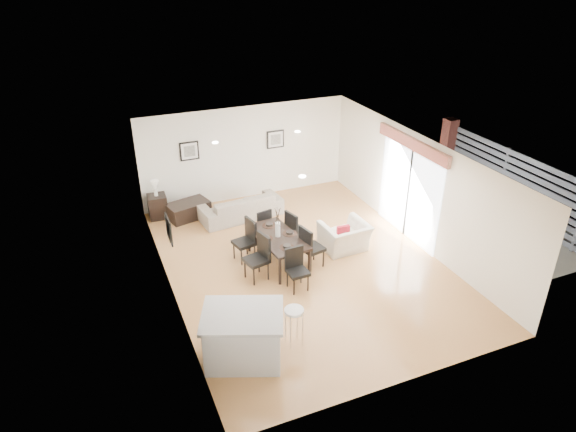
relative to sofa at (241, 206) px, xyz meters
name	(u,v)px	position (x,y,z in m)	size (l,w,h in m)	color
ground	(303,264)	(0.58, -2.79, -0.32)	(8.00, 8.00, 0.00)	tan
wall_back	(246,153)	(0.58, 1.21, 1.03)	(6.00, 0.04, 2.70)	white
wall_front	(409,319)	(0.58, -6.79, 1.03)	(6.00, 0.04, 2.70)	white
wall_left	(167,238)	(-2.42, -2.79, 1.03)	(0.04, 8.00, 2.70)	white
wall_right	(417,190)	(3.58, -2.79, 1.03)	(0.04, 8.00, 2.70)	white
ceiling	(305,154)	(0.58, -2.79, 2.38)	(6.00, 8.00, 0.02)	white
sofa	(241,206)	(0.00, 0.00, 0.00)	(2.22, 0.87, 0.65)	#A09381
armchair	(344,237)	(1.77, -2.57, 0.02)	(1.06, 0.93, 0.69)	white
courtyard_plant_a	(492,212)	(6.01, -2.90, 0.01)	(0.60, 0.52, 0.67)	#364F22
courtyard_plant_b	(469,189)	(6.48, -1.43, -0.03)	(0.33, 0.33, 0.58)	#364F22
dining_table	(278,239)	(0.07, -2.51, 0.31)	(1.02, 1.77, 0.71)	black
dining_chair_wnear	(260,254)	(-0.52, -2.92, 0.26)	(0.57, 0.57, 1.05)	black
dining_chair_wfar	(247,238)	(-0.52, -2.07, 0.24)	(0.54, 0.54, 1.01)	black
dining_chair_enear	(310,245)	(0.67, -2.96, 0.25)	(0.54, 0.54, 1.02)	black
dining_chair_efar	(295,229)	(0.67, -2.11, 0.24)	(0.55, 0.55, 1.01)	black
dining_chair_head	(296,266)	(0.07, -3.56, 0.20)	(0.44, 0.44, 0.94)	black
dining_chair_foot	(263,224)	(0.09, -1.46, 0.17)	(0.47, 0.47, 0.89)	black
vase	(278,225)	(0.07, -2.51, 0.68)	(0.93, 1.42, 0.72)	white
coffee_table	(188,210)	(-1.32, 0.55, -0.11)	(1.09, 0.65, 0.44)	black
side_table	(158,206)	(-2.07, 0.87, 0.00)	(0.49, 0.49, 0.65)	black
table_lamp	(155,186)	(-2.07, 0.87, 0.60)	(0.23, 0.23, 0.43)	white
cushion	(343,232)	(1.68, -2.67, 0.22)	(0.31, 0.10, 0.31)	maroon
kitchen_island	(243,336)	(-1.65, -5.20, 0.17)	(1.69, 1.52, 0.97)	silver
bar_stool	(294,314)	(-0.68, -5.20, 0.34)	(0.36, 0.36, 0.78)	white
framed_print_back_left	(189,151)	(-1.02, 1.18, 1.33)	(0.52, 0.04, 0.52)	black
framed_print_back_right	(275,139)	(1.48, 1.18, 1.33)	(0.52, 0.04, 0.52)	black
framed_print_left_wall	(169,229)	(-2.39, -2.99, 1.33)	(0.04, 0.52, 0.52)	black
sliding_door	(410,174)	(3.54, -2.49, 1.34)	(0.12, 2.70, 2.57)	white
courtyard	(492,174)	(6.75, -1.92, 0.60)	(6.00, 6.00, 2.00)	gray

